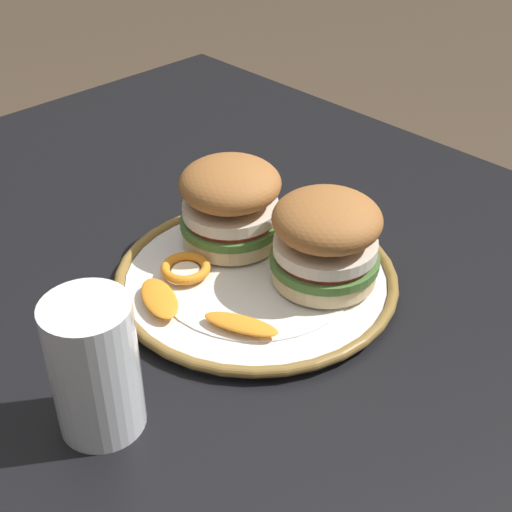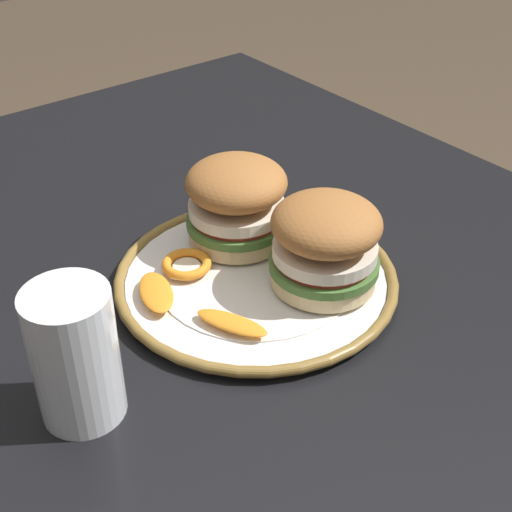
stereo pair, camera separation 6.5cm
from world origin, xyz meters
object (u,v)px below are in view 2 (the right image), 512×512
object	(u,v)px
dining_table	(249,374)
sandwich_half_left	(237,200)
sandwich_half_right	(325,242)
dinner_plate	(256,279)
drinking_glass	(77,364)

from	to	relation	value
dining_table	sandwich_half_left	distance (m)	0.20
dining_table	sandwich_half_right	world-z (taller)	sandwich_half_right
dinner_plate	sandwich_half_right	xyz separation A→B (m)	(-0.06, -0.05, 0.06)
dinner_plate	sandwich_half_left	distance (m)	0.09
sandwich_half_right	drinking_glass	xyz separation A→B (m)	(0.01, 0.28, -0.01)
drinking_glass	dinner_plate	bearing A→B (deg)	-78.24
sandwich_half_right	dinner_plate	bearing A→B (deg)	39.85
dining_table	dinner_plate	world-z (taller)	dinner_plate
dinner_plate	drinking_glass	xyz separation A→B (m)	(-0.05, 0.24, 0.05)
drinking_glass	sandwich_half_left	bearing A→B (deg)	-65.75
dining_table	sandwich_half_left	size ratio (longest dim) A/B	9.64
sandwich_half_left	sandwich_half_right	bearing A→B (deg)	-170.55
dining_table	sandwich_half_left	world-z (taller)	sandwich_half_left
dining_table	dinner_plate	bearing A→B (deg)	-50.36
sandwich_half_left	drinking_glass	bearing A→B (deg)	114.25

